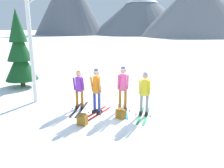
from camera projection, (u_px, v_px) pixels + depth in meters
ground_plane at (106, 112)px, 8.64m from camera, size 400.00×400.00×0.00m
skier_in_purple at (79, 88)px, 8.77m from camera, size 0.61×1.74×1.63m
skier_in_orange at (96, 89)px, 8.22m from camera, size 0.93×1.77×1.80m
skier_in_pink at (123, 86)px, 8.54m from camera, size 0.62×1.62×1.83m
skier_in_yellow at (145, 92)px, 8.10m from camera, size 0.61×1.73×1.70m
pine_tree_near at (20, 52)px, 11.84m from camera, size 1.76×1.76×4.25m
birch_tree_tall at (31, 41)px, 9.16m from camera, size 1.24×0.68×5.26m
backpack_on_snow_front at (82, 120)px, 7.46m from camera, size 0.35×0.28×0.38m
backpack_on_snow_beside at (121, 113)px, 8.00m from camera, size 0.40×0.38×0.38m
mountain_ridge_distant at (138, 7)px, 86.22m from camera, size 84.96×58.41×27.52m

